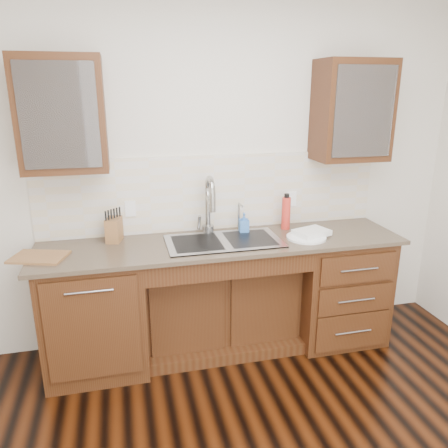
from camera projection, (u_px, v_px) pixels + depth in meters
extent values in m
cube|color=silver|center=(212.00, 173.00, 3.44)|extent=(4.00, 0.10, 2.70)
cube|color=#593014|center=(96.00, 312.00, 3.16)|extent=(0.70, 0.62, 0.88)
cube|color=#593014|center=(220.00, 303.00, 3.49)|extent=(1.20, 0.44, 0.70)
cube|color=#593014|center=(335.00, 285.00, 3.59)|extent=(0.70, 0.62, 0.88)
cube|color=#84705B|center=(223.00, 243.00, 3.23)|extent=(2.70, 0.65, 0.03)
cube|color=beige|center=(214.00, 193.00, 3.43)|extent=(2.70, 0.02, 0.59)
cube|color=#9E9EA5|center=(224.00, 253.00, 3.23)|extent=(0.84, 0.46, 0.19)
cylinder|color=#999993|center=(208.00, 208.00, 3.35)|extent=(0.04, 0.04, 0.40)
cylinder|color=#999993|center=(239.00, 216.00, 3.44)|extent=(0.02, 0.02, 0.24)
cube|color=#593014|center=(62.00, 115.00, 2.86)|extent=(0.55, 0.34, 0.75)
cube|color=#593014|center=(352.00, 111.00, 3.33)|extent=(0.55, 0.34, 0.75)
cube|color=white|center=(130.00, 209.00, 3.29)|extent=(0.08, 0.01, 0.12)
cube|color=white|center=(291.00, 199.00, 3.59)|extent=(0.08, 0.01, 0.12)
imported|color=#376EBD|center=(244.00, 223.00, 3.39)|extent=(0.08, 0.08, 0.16)
cylinder|color=red|center=(286.00, 213.00, 3.47)|extent=(0.07, 0.07, 0.26)
cylinder|color=white|center=(306.00, 237.00, 3.28)|extent=(0.35, 0.35, 0.02)
cube|color=white|center=(312.00, 232.00, 3.31)|extent=(0.30, 0.25, 0.04)
cube|color=brown|center=(114.00, 230.00, 3.20)|extent=(0.13, 0.18, 0.17)
cube|color=olive|center=(39.00, 257.00, 2.90)|extent=(0.40, 0.34, 0.02)
imported|color=white|center=(56.00, 122.00, 2.86)|extent=(0.14, 0.14, 0.11)
imported|color=silver|center=(75.00, 123.00, 2.89)|extent=(0.10, 0.10, 0.09)
imported|color=silver|center=(341.00, 117.00, 3.32)|extent=(0.18, 0.18, 0.11)
imported|color=silver|center=(356.00, 118.00, 3.35)|extent=(0.11, 0.11, 0.09)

